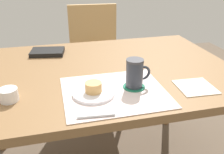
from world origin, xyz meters
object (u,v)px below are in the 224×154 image
pastry (93,87)px  sugar_bowl (9,95)px  coffee_mug (135,73)px  pastry_plate (94,93)px  dining_table (99,81)px  wooden_chair (95,56)px  small_book (47,52)px

pastry → sugar_bowl: bearing=173.5°
pastry → coffee_mug: 0.18m
pastry_plate → sugar_bowl: (-0.32, 0.04, 0.02)m
pastry_plate → dining_table: bearing=74.8°
dining_table → coffee_mug: size_ratio=11.22×
pastry → dining_table: bearing=74.8°
wooden_chair → sugar_bowl: bearing=66.4°
wooden_chair → pastry: 1.06m
dining_table → wooden_chair: bearing=81.2°
wooden_chair → pastry_plate: size_ratio=5.20×
wooden_chair → pastry: bearing=83.3°
dining_table → pastry: size_ratio=20.43×
wooden_chair → coffee_mug: bearing=93.1°
pastry → sugar_bowl: (-0.32, 0.04, -0.01)m
small_book → coffee_mug: bearing=-45.9°
pastry → sugar_bowl: size_ratio=0.93×
wooden_chair → dining_table: bearing=84.9°
dining_table → sugar_bowl: sugar_bowl is taller
wooden_chair → small_book: wooden_chair is taller
pastry_plate → sugar_bowl: bearing=173.5°
wooden_chair → sugar_bowl: size_ratio=12.42×
pastry → coffee_mug: (0.18, 0.02, 0.03)m
coffee_mug → pastry: bearing=-173.9°
sugar_bowl → small_book: (0.15, 0.49, -0.01)m
pastry → small_book: bearing=107.8°
small_book → pastry_plate: bearing=-62.3°
pastry_plate → small_book: (-0.17, 0.53, 0.00)m
pastry → small_book: 0.55m
pastry → sugar_bowl: 0.32m
wooden_chair → small_book: bearing=57.5°
dining_table → small_book: bearing=130.7°
pastry_plate → coffee_mug: bearing=6.1°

